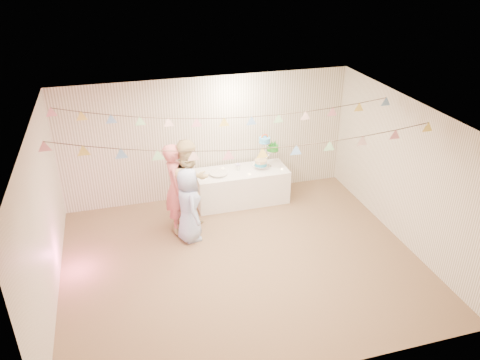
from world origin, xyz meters
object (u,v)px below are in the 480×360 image
object	(u,v)px
cake_stand	(266,150)
person_child	(189,205)
person_adult_a	(176,188)
person_adult_b	(190,186)
table	(241,186)

from	to	relation	value
cake_stand	person_child	size ratio (longest dim) A/B	0.49
cake_stand	person_adult_a	world-z (taller)	person_adult_a
cake_stand	person_adult_b	size ratio (longest dim) A/B	0.38
person_adult_a	person_child	size ratio (longest dim) A/B	1.23
table	person_child	world-z (taller)	person_child
person_adult_b	table	bearing A→B (deg)	-2.58
table	person_child	size ratio (longest dim) A/B	1.35
table	person_adult_a	bearing A→B (deg)	-155.55
cake_stand	person_child	xyz separation A→B (m)	(-1.85, -1.13, -0.39)
cake_stand	person_child	world-z (taller)	cake_stand
person_adult_a	person_child	bearing A→B (deg)	-154.84
table	cake_stand	size ratio (longest dim) A/B	2.76
table	cake_stand	world-z (taller)	cake_stand
cake_stand	person_child	bearing A→B (deg)	-148.50
cake_stand	person_adult_a	xyz separation A→B (m)	(-2.00, -0.71, -0.23)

